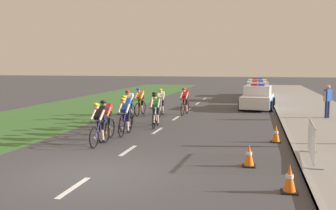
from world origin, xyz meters
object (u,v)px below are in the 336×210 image
at_px(cyclist_lead, 100,123).
at_px(cyclist_fifth, 156,110).
at_px(police_car_second, 257,92).
at_px(police_car_nearest, 258,98).
at_px(cyclist_eighth, 161,102).
at_px(cyclist_third, 125,116).
at_px(police_car_third, 257,88).
at_px(traffic_cone_mid, 249,155).
at_px(spectator_closest, 328,99).
at_px(cyclist_tenth, 140,101).
at_px(traffic_cone_far, 276,134).
at_px(crowd_barrier_front, 311,142).
at_px(cyclist_seventh, 129,104).
at_px(cyclist_fourth, 126,112).
at_px(traffic_cone_near, 290,179).
at_px(cyclist_ninth, 185,101).
at_px(cyclist_second, 106,119).
at_px(cyclist_sixth, 155,107).

distance_m(cyclist_lead, cyclist_fifth, 4.39).
relative_size(cyclist_fifth, police_car_second, 0.39).
xyz_separation_m(cyclist_lead, cyclist_fifth, (0.92, 4.29, 0.00)).
bearing_deg(police_car_nearest, cyclist_eighth, -136.57).
distance_m(cyclist_third, police_car_third, 21.73).
height_order(traffic_cone_mid, spectator_closest, spectator_closest).
xyz_separation_m(cyclist_tenth, traffic_cone_far, (6.98, -6.29, -0.48)).
distance_m(cyclist_fifth, crowd_barrier_front, 8.03).
height_order(cyclist_seventh, cyclist_eighth, same).
relative_size(police_car_third, crowd_barrier_front, 1.91).
distance_m(cyclist_lead, police_car_nearest, 13.96).
xyz_separation_m(cyclist_fourth, cyclist_eighth, (0.41, 4.74, 0.00)).
bearing_deg(cyclist_fourth, cyclist_lead, -87.86).
distance_m(cyclist_fourth, cyclist_tenth, 4.99).
relative_size(cyclist_fourth, police_car_nearest, 0.38).
distance_m(cyclist_seventh, cyclist_tenth, 1.83).
bearing_deg(traffic_cone_near, cyclist_seventh, 124.43).
distance_m(cyclist_third, cyclist_ninth, 6.96).
bearing_deg(spectator_closest, crowd_barrier_front, -101.87).
bearing_deg(cyclist_lead, cyclist_eighth, 87.96).
bearing_deg(cyclist_tenth, cyclist_eighth, -8.06).
bearing_deg(traffic_cone_mid, traffic_cone_far, 76.27).
bearing_deg(traffic_cone_near, police_car_second, 91.56).
xyz_separation_m(cyclist_fourth, police_car_nearest, (5.54, 9.61, -0.11)).
relative_size(cyclist_second, cyclist_sixth, 1.00).
xyz_separation_m(cyclist_seventh, cyclist_eighth, (1.27, 1.65, 0.00)).
distance_m(cyclist_second, cyclist_fifth, 3.50).
bearing_deg(traffic_cone_far, cyclist_second, -171.42).
relative_size(cyclist_tenth, crowd_barrier_front, 0.74).
bearing_deg(cyclist_sixth, cyclist_tenth, 119.65).
distance_m(police_car_second, traffic_cone_near, 22.43).
xyz_separation_m(cyclist_fourth, police_car_second, (5.55, 15.27, -0.11)).
bearing_deg(spectator_closest, cyclist_sixth, -160.57).
relative_size(police_car_nearest, traffic_cone_mid, 7.11).
height_order(cyclist_fifth, traffic_cone_mid, cyclist_fifth).
height_order(cyclist_fifth, traffic_cone_near, cyclist_fifth).
bearing_deg(cyclist_sixth, cyclist_ninth, 76.88).
relative_size(cyclist_sixth, police_car_third, 0.39).
height_order(cyclist_second, crowd_barrier_front, cyclist_second).
distance_m(cyclist_lead, cyclist_ninth, 9.06).
relative_size(cyclist_fourth, traffic_cone_far, 2.69).
xyz_separation_m(cyclist_lead, police_car_second, (5.43, 18.52, -0.11)).
distance_m(cyclist_fourth, traffic_cone_mid, 7.30).
xyz_separation_m(police_car_nearest, traffic_cone_mid, (-0.30, -14.66, -0.37)).
bearing_deg(traffic_cone_mid, police_car_second, 89.16).
height_order(cyclist_second, cyclist_tenth, same).
distance_m(cyclist_second, traffic_cone_mid, 5.95).
relative_size(cyclist_second, cyclist_fifth, 1.00).
xyz_separation_m(cyclist_third, cyclist_fifth, (0.70, 2.20, 0.00)).
bearing_deg(cyclist_third, cyclist_fifth, 72.47).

